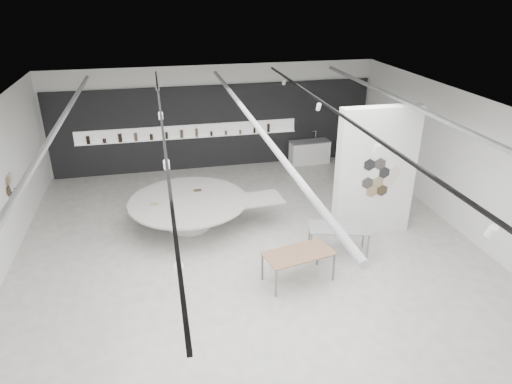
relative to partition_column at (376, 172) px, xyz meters
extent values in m
cube|color=beige|center=(-3.50, -1.00, -1.80)|extent=(12.00, 14.00, 0.01)
cube|color=silver|center=(-3.50, -1.00, 2.01)|extent=(12.00, 14.00, 0.01)
cube|color=white|center=(-3.50, 6.01, 0.10)|extent=(12.00, 0.01, 3.80)
cube|color=white|center=(2.50, -1.00, 0.10)|extent=(0.01, 14.00, 3.80)
cylinder|color=#939396|center=(-7.70, -0.50, 1.82)|extent=(0.12, 12.00, 0.12)
cylinder|color=#939396|center=(-3.50, -0.50, 1.82)|extent=(0.12, 12.00, 0.12)
cylinder|color=#939396|center=(0.70, -0.50, 1.82)|extent=(0.12, 12.00, 0.12)
cube|color=black|center=(-5.50, -1.00, 1.90)|extent=(0.05, 13.00, 0.06)
cylinder|color=white|center=(-5.50, -6.00, 1.72)|extent=(0.11, 0.18, 0.21)
cylinder|color=white|center=(-5.50, -2.70, 1.72)|extent=(0.11, 0.18, 0.21)
cylinder|color=white|center=(-5.50, 0.60, 1.72)|extent=(0.11, 0.18, 0.21)
cylinder|color=white|center=(-5.50, 3.90, 1.72)|extent=(0.11, 0.18, 0.21)
cube|color=black|center=(-1.50, -1.00, 1.90)|extent=(0.05, 13.00, 0.06)
cylinder|color=white|center=(-1.50, -6.00, 1.72)|extent=(0.11, 0.18, 0.21)
cylinder|color=white|center=(-1.50, -2.70, 1.72)|extent=(0.11, 0.18, 0.21)
cylinder|color=white|center=(-1.50, 0.60, 1.72)|extent=(0.11, 0.18, 0.21)
cylinder|color=white|center=(-1.50, 3.90, 1.72)|extent=(0.11, 0.18, 0.21)
cylinder|color=black|center=(-9.47, 1.50, -0.45)|extent=(0.03, 0.28, 0.28)
cylinder|color=black|center=(-9.47, 1.76, -0.45)|extent=(0.03, 0.28, 0.28)
cylinder|color=white|center=(-9.47, 1.63, -0.22)|extent=(0.03, 0.28, 0.28)
cylinder|color=#3F321F|center=(-9.47, 1.37, -0.22)|extent=(0.03, 0.28, 0.28)
cylinder|color=#907F58|center=(-9.47, 1.50, 0.01)|extent=(0.03, 0.28, 0.28)
cylinder|color=beige|center=(-9.47, 1.76, 0.01)|extent=(0.03, 0.28, 0.28)
cube|color=black|center=(-3.50, 5.94, -0.25)|extent=(11.80, 0.10, 3.10)
cube|color=white|center=(-4.50, 5.87, -0.32)|extent=(8.00, 0.06, 0.46)
cube|color=white|center=(-4.50, 5.81, -0.54)|extent=(8.00, 0.18, 0.02)
cylinder|color=black|center=(-8.03, 5.81, -0.39)|extent=(0.13, 0.13, 0.29)
cylinder|color=black|center=(-7.49, 5.81, -0.46)|extent=(0.13, 0.13, 0.15)
cylinder|color=black|center=(-6.94, 5.81, -0.38)|extent=(0.14, 0.14, 0.30)
cylinder|color=brown|center=(-6.40, 5.81, -0.39)|extent=(0.12, 0.12, 0.29)
cylinder|color=black|center=(-5.86, 5.81, -0.43)|extent=(0.12, 0.12, 0.21)
cylinder|color=black|center=(-5.31, 5.81, -0.41)|extent=(0.10, 0.10, 0.25)
cylinder|color=brown|center=(-4.77, 5.81, -0.38)|extent=(0.12, 0.12, 0.30)
cylinder|color=brown|center=(-4.23, 5.81, -0.38)|extent=(0.10, 0.10, 0.31)
cylinder|color=black|center=(-3.69, 5.81, -0.45)|extent=(0.09, 0.09, 0.17)
cylinder|color=brown|center=(-3.14, 5.81, -0.45)|extent=(0.10, 0.10, 0.16)
cylinder|color=brown|center=(-2.60, 5.81, -0.46)|extent=(0.09, 0.09, 0.15)
cylinder|color=black|center=(-2.06, 5.81, -0.43)|extent=(0.09, 0.09, 0.21)
cylinder|color=black|center=(-1.51, 5.81, -0.38)|extent=(0.11, 0.11, 0.31)
cube|color=white|center=(0.00, 0.00, 0.00)|extent=(2.20, 0.35, 3.60)
cylinder|color=#907F58|center=(0.00, -0.19, -0.20)|extent=(0.34, 0.03, 0.34)
cylinder|color=beige|center=(0.30, -0.19, -0.20)|extent=(0.34, 0.03, 0.34)
cylinder|color=black|center=(-0.30, -0.19, -0.20)|extent=(0.34, 0.03, 0.34)
cylinder|color=black|center=(0.15, -0.19, 0.06)|extent=(0.34, 0.03, 0.34)
cylinder|color=white|center=(-0.15, -0.19, 0.06)|extent=(0.34, 0.03, 0.34)
cylinder|color=#3F321F|center=(0.15, -0.19, -0.46)|extent=(0.34, 0.03, 0.34)
cylinder|color=#907F58|center=(-0.15, -0.19, -0.46)|extent=(0.34, 0.03, 0.34)
cylinder|color=beige|center=(0.45, -0.19, 0.06)|extent=(0.34, 0.03, 0.34)
cylinder|color=black|center=(0.00, -0.19, 0.32)|extent=(0.34, 0.03, 0.34)
cylinder|color=black|center=(-0.30, -0.19, 0.32)|extent=(0.34, 0.03, 0.34)
cylinder|color=white|center=(-4.95, 1.38, -1.40)|extent=(1.30, 1.30, 0.79)
cylinder|color=#ADABA4|center=(-4.95, 1.38, -0.98)|extent=(3.60, 3.60, 0.06)
cube|color=#ADABA4|center=(-3.06, 1.06, -0.98)|extent=(1.56, 1.04, 0.05)
cube|color=#907F58|center=(-5.88, 1.31, -0.95)|extent=(0.25, 0.18, 0.01)
cube|color=#3F321F|center=(-4.62, 1.97, -0.95)|extent=(0.25, 0.18, 0.01)
cube|color=#866145|center=(-2.67, -1.80, -1.07)|extent=(1.73, 1.11, 0.03)
cube|color=slate|center=(-3.34, -2.31, -1.44)|extent=(0.05, 0.05, 0.72)
cube|color=slate|center=(-3.49, -1.61, -1.44)|extent=(0.05, 0.05, 0.72)
cube|color=slate|center=(-1.86, -2.00, -1.44)|extent=(0.05, 0.05, 0.72)
cube|color=slate|center=(-2.01, -1.30, -1.44)|extent=(0.05, 0.05, 0.72)
cube|color=gray|center=(-1.32, -0.89, -1.04)|extent=(1.65, 1.13, 0.03)
cube|color=slate|center=(-2.10, -1.02, -1.43)|extent=(0.05, 0.05, 0.74)
cube|color=slate|center=(-1.92, -0.38, -1.43)|extent=(0.05, 0.05, 0.74)
cube|color=slate|center=(-0.73, -1.40, -1.43)|extent=(0.05, 0.05, 0.74)
cube|color=slate|center=(-0.55, -0.76, -1.43)|extent=(0.05, 0.05, 0.74)
cube|color=white|center=(0.06, 5.52, -1.37)|extent=(1.54, 0.64, 0.85)
cube|color=gray|center=(0.06, 5.52, -0.93)|extent=(1.58, 0.68, 0.03)
cylinder|color=silver|center=(0.34, 5.67, -0.75)|extent=(0.02, 0.02, 0.34)
cylinder|color=silver|center=(0.27, 5.67, -0.59)|extent=(0.15, 0.03, 0.02)
camera|label=1|loc=(-5.58, -10.35, 4.65)|focal=32.00mm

